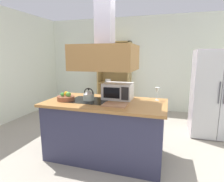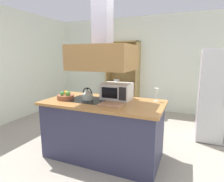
{
  "view_description": "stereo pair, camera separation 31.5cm",
  "coord_description": "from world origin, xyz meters",
  "px_view_note": "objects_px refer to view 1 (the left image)",
  "views": [
    {
      "loc": [
        0.73,
        -2.56,
        1.59
      ],
      "look_at": [
        -0.18,
        0.4,
        1.0
      ],
      "focal_mm": 29.76,
      "sensor_mm": 36.0,
      "label": 1
    },
    {
      "loc": [
        1.02,
        -2.46,
        1.59
      ],
      "look_at": [
        -0.18,
        0.4,
        1.0
      ],
      "focal_mm": 29.76,
      "sensor_mm": 36.0,
      "label": 2
    }
  ],
  "objects_px": {
    "refrigerator": "(216,93)",
    "fruit_bowl": "(66,97)",
    "microwave": "(118,91)",
    "wine_glass_on_counter": "(157,91)",
    "dish_cabinet": "(115,79)",
    "kettle": "(89,95)",
    "cutting_board": "(115,105)"
  },
  "relations": [
    {
      "from": "refrigerator",
      "to": "cutting_board",
      "type": "bearing_deg",
      "value": -135.31
    },
    {
      "from": "kettle",
      "to": "dish_cabinet",
      "type": "bearing_deg",
      "value": 97.7
    },
    {
      "from": "cutting_board",
      "to": "refrigerator",
      "type": "bearing_deg",
      "value": 44.69
    },
    {
      "from": "kettle",
      "to": "cutting_board",
      "type": "relative_size",
      "value": 0.57
    },
    {
      "from": "microwave",
      "to": "wine_glass_on_counter",
      "type": "xyz_separation_m",
      "value": [
        0.61,
        0.09,
        0.02
      ]
    },
    {
      "from": "kettle",
      "to": "fruit_bowl",
      "type": "relative_size",
      "value": 0.72
    },
    {
      "from": "microwave",
      "to": "kettle",
      "type": "bearing_deg",
      "value": -151.86
    },
    {
      "from": "dish_cabinet",
      "to": "wine_glass_on_counter",
      "type": "relative_size",
      "value": 9.69
    },
    {
      "from": "cutting_board",
      "to": "wine_glass_on_counter",
      "type": "height_order",
      "value": "wine_glass_on_counter"
    },
    {
      "from": "dish_cabinet",
      "to": "fruit_bowl",
      "type": "distance_m",
      "value": 2.85
    },
    {
      "from": "wine_glass_on_counter",
      "to": "dish_cabinet",
      "type": "bearing_deg",
      "value": 119.97
    },
    {
      "from": "wine_glass_on_counter",
      "to": "fruit_bowl",
      "type": "relative_size",
      "value": 0.77
    },
    {
      "from": "microwave",
      "to": "wine_glass_on_counter",
      "type": "relative_size",
      "value": 2.23
    },
    {
      "from": "dish_cabinet",
      "to": "wine_glass_on_counter",
      "type": "bearing_deg",
      "value": -60.03
    },
    {
      "from": "refrigerator",
      "to": "fruit_bowl",
      "type": "height_order",
      "value": "refrigerator"
    },
    {
      "from": "refrigerator",
      "to": "dish_cabinet",
      "type": "height_order",
      "value": "dish_cabinet"
    },
    {
      "from": "microwave",
      "to": "fruit_bowl",
      "type": "xyz_separation_m",
      "value": [
        -0.75,
        -0.33,
        -0.08
      ]
    },
    {
      "from": "refrigerator",
      "to": "fruit_bowl",
      "type": "bearing_deg",
      "value": -147.62
    },
    {
      "from": "dish_cabinet",
      "to": "wine_glass_on_counter",
      "type": "distance_m",
      "value": 2.8
    },
    {
      "from": "refrigerator",
      "to": "dish_cabinet",
      "type": "relative_size",
      "value": 0.86
    },
    {
      "from": "microwave",
      "to": "cutting_board",
      "type": "bearing_deg",
      "value": -80.85
    },
    {
      "from": "dish_cabinet",
      "to": "wine_glass_on_counter",
      "type": "xyz_separation_m",
      "value": [
        1.4,
        -2.42,
        0.16
      ]
    },
    {
      "from": "dish_cabinet",
      "to": "cutting_board",
      "type": "relative_size",
      "value": 5.87
    },
    {
      "from": "microwave",
      "to": "refrigerator",
      "type": "bearing_deg",
      "value": 35.71
    },
    {
      "from": "microwave",
      "to": "fruit_bowl",
      "type": "relative_size",
      "value": 1.72
    },
    {
      "from": "dish_cabinet",
      "to": "cutting_board",
      "type": "distance_m",
      "value": 3.03
    },
    {
      "from": "fruit_bowl",
      "to": "wine_glass_on_counter",
      "type": "bearing_deg",
      "value": 17.24
    },
    {
      "from": "microwave",
      "to": "fruit_bowl",
      "type": "bearing_deg",
      "value": -156.1
    },
    {
      "from": "refrigerator",
      "to": "microwave",
      "type": "distance_m",
      "value": 2.1
    },
    {
      "from": "cutting_board",
      "to": "fruit_bowl",
      "type": "distance_m",
      "value": 0.82
    },
    {
      "from": "dish_cabinet",
      "to": "microwave",
      "type": "relative_size",
      "value": 4.34
    },
    {
      "from": "dish_cabinet",
      "to": "kettle",
      "type": "bearing_deg",
      "value": -82.3
    }
  ]
}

